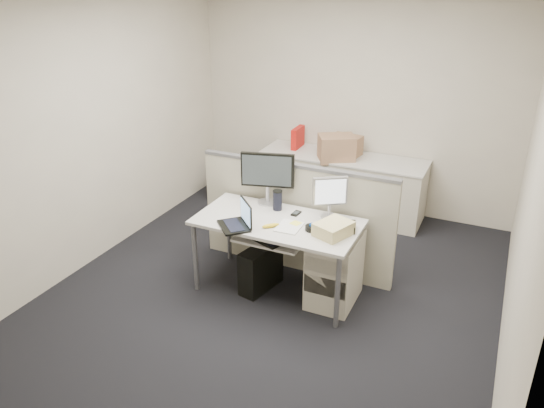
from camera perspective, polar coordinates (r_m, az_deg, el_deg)
The scene contains 28 objects.
floor at distance 5.19m, azimuth 0.56°, elevation -9.12°, with size 4.00×4.50×0.01m, color black.
wall_back at distance 6.62m, azimuth 8.79°, elevation 10.88°, with size 4.00×0.02×2.70m, color beige.
wall_front at distance 2.88m, azimuth -18.30°, elevation -8.46°, with size 4.00×0.02×2.70m, color beige.
wall_left at distance 5.67m, azimuth -18.32°, elevation 7.68°, with size 0.02×4.50×2.70m, color beige.
wall_right at distance 4.23m, azimuth 26.15°, elevation 0.94°, with size 0.02×4.50×2.70m, color beige.
desk at distance 4.85m, azimuth 0.60°, elevation -2.50°, with size 1.50×0.75×0.73m.
keyboard_tray at distance 4.73m, azimuth -0.31°, elevation -3.87°, with size 0.62×0.32×0.02m, color beige.
drawer_pedestal at distance 4.89m, azimuth 6.76°, elevation -7.02°, with size 0.40×0.55×0.65m, color #BCB69F.
cubicle_partition at distance 5.27m, azimuth 2.58°, elevation -1.64°, with size 2.00×0.06×1.10m, color #A4A187.
back_counter at distance 6.63m, azimuth 7.46°, elevation 1.98°, with size 2.00×0.60×0.72m, color #BCB69F.
monitor_main at distance 5.08m, azimuth -0.48°, elevation 2.75°, with size 0.51×0.20×0.51m, color black.
monitor_small at distance 4.83m, azimuth 6.23°, elevation 0.66°, with size 0.32×0.16×0.39m, color #B7B7BC.
laptop at distance 4.67m, azimuth -4.17°, elevation -1.20°, with size 0.31×0.23×0.23m, color black.
trackball at distance 4.65m, azimuth 4.28°, elevation -2.59°, with size 0.12×0.12×0.04m, color black.
desk_phone at distance 4.69m, azimuth 7.71°, elevation -2.40°, with size 0.20×0.16×0.06m, color black.
paper_stack at distance 4.70m, azimuth 1.87°, elevation -2.47°, with size 0.21×0.26×0.01m, color silver.
sticky_pad at distance 4.76m, azimuth 2.58°, elevation -2.13°, with size 0.09×0.09×0.01m, color #FFFB4E.
travel_mug at distance 5.00m, azimuth 0.59°, elevation 0.36°, with size 0.09×0.09×0.18m, color black.
banana at distance 4.69m, azimuth -0.15°, elevation -2.33°, with size 0.16×0.04×0.04m, color yellow.
cellphone at distance 4.95m, azimuth 2.61°, elevation -1.02°, with size 0.06×0.11×0.02m, color black.
manila_folders at distance 4.58m, azimuth 6.64°, elevation -2.66°, with size 0.24×0.31×0.12m, color #D2C586.
keyboard at distance 4.70m, azimuth -1.07°, elevation -3.72°, with size 0.40×0.14×0.02m, color black.
pc_tower_desk at distance 5.08m, azimuth -1.21°, elevation -6.90°, with size 0.19×0.47×0.44m, color black.
pc_tower_spare_dark at distance 7.28m, azimuth -3.26°, elevation 3.08°, with size 0.19×0.48×0.45m, color black.
pc_tower_spare_silver at distance 7.15m, azimuth -5.60°, elevation 2.35°, with size 0.17×0.42×0.39m, color #B7B7BC.
cardboard_box_left at distance 6.36m, azimuth 6.94°, elevation 5.97°, with size 0.41×0.31×0.31m, color olive.
cardboard_box_right at distance 6.52m, azimuth 7.86°, elevation 6.15°, with size 0.36×0.28×0.26m, color olive.
red_binder at distance 6.75m, azimuth 2.79°, elevation 7.08°, with size 0.07×0.30×0.28m, color #B5140F.
Camera 1 is at (1.77, -3.96, 2.84)m, focal length 35.00 mm.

